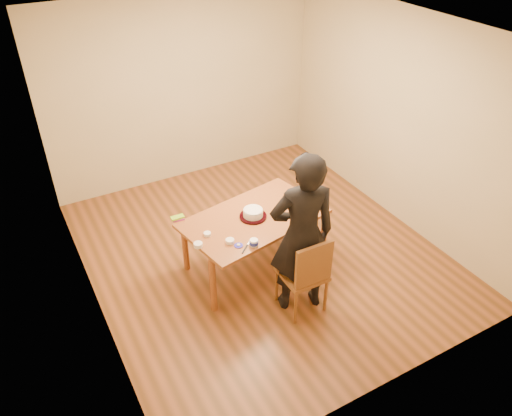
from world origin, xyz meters
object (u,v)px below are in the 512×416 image
dining_table (254,218)px  cake_plate (253,216)px  cake (253,213)px  dining_chair (302,274)px  person (302,235)px

dining_table → cake_plate: size_ratio=5.15×
dining_table → cake: 0.08m
dining_chair → cake_plate: (-0.16, 0.78, 0.31)m
dining_chair → person: bearing=91.0°
dining_chair → cake_plate: 0.85m
dining_table → dining_chair: size_ratio=3.52×
dining_table → person: 0.77m
dining_chair → cake: bearing=102.6°
cake_plate → person: person is taller
dining_chair → cake_plate: cake_plate is taller
dining_chair → cake_plate: size_ratio=1.46×
cake_plate → cake: cake is taller
cake_plate → dining_chair: bearing=-78.4°
dining_table → cake_plate: cake_plate is taller
dining_chair → cake_plate: bearing=102.6°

